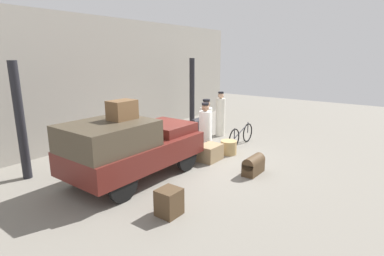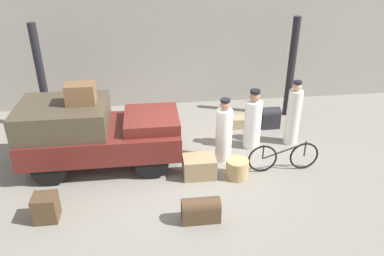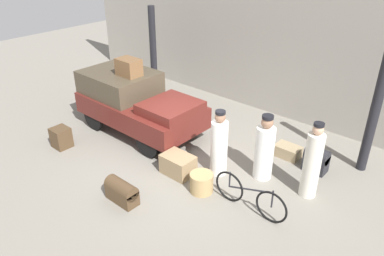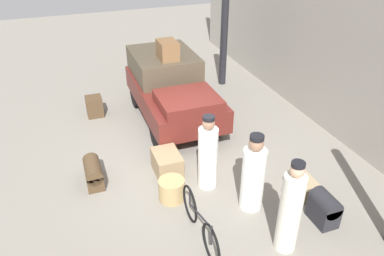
{
  "view_description": "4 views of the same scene",
  "coord_description": "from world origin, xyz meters",
  "px_view_note": "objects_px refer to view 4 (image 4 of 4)",
  "views": [
    {
      "loc": [
        -7.02,
        -5.21,
        3.15
      ],
      "look_at": [
        0.2,
        0.2,
        0.95
      ],
      "focal_mm": 28.0,
      "sensor_mm": 36.0,
      "label": 1
    },
    {
      "loc": [
        -0.79,
        -7.69,
        4.97
      ],
      "look_at": [
        0.2,
        0.2,
        0.95
      ],
      "focal_mm": 35.0,
      "sensor_mm": 36.0,
      "label": 2
    },
    {
      "loc": [
        5.43,
        -5.78,
        5.16
      ],
      "look_at": [
        0.2,
        0.2,
        0.95
      ],
      "focal_mm": 35.0,
      "sensor_mm": 36.0,
      "label": 3
    },
    {
      "loc": [
        6.68,
        -2.16,
        5.02
      ],
      "look_at": [
        0.2,
        0.2,
        0.95
      ],
      "focal_mm": 35.0,
      "sensor_mm": 36.0,
      "label": 4
    }
  ],
  "objects_px": {
    "truck": "(171,86)",
    "trunk_large_brown": "(304,186)",
    "trunk_umber_medium": "(167,163)",
    "suitcase_black_upright": "(93,172)",
    "bicycle": "(200,222)",
    "porter_with_bicycle": "(290,211)",
    "porter_carrying_trunk": "(208,155)",
    "wicker_basket": "(172,190)",
    "trunk_barrel_dark": "(324,208)",
    "trunk_wicker_pale": "(94,106)",
    "trunk_on_truck_roof": "(168,50)",
    "porter_standing_middle": "(253,176)"
  },
  "relations": [
    {
      "from": "bicycle",
      "to": "suitcase_black_upright",
      "type": "xyz_separation_m",
      "value": [
        -2.2,
        -1.54,
        -0.11
      ]
    },
    {
      "from": "porter_with_bicycle",
      "to": "suitcase_black_upright",
      "type": "height_order",
      "value": "porter_with_bicycle"
    },
    {
      "from": "suitcase_black_upright",
      "to": "bicycle",
      "type": "bearing_deg",
      "value": 34.89
    },
    {
      "from": "trunk_umber_medium",
      "to": "trunk_on_truck_roof",
      "type": "distance_m",
      "value": 3.18
    },
    {
      "from": "truck",
      "to": "trunk_large_brown",
      "type": "relative_size",
      "value": 5.76
    },
    {
      "from": "porter_standing_middle",
      "to": "bicycle",
      "type": "bearing_deg",
      "value": -70.38
    },
    {
      "from": "trunk_wicker_pale",
      "to": "porter_standing_middle",
      "type": "bearing_deg",
      "value": 26.2
    },
    {
      "from": "porter_standing_middle",
      "to": "porter_with_bicycle",
      "type": "relative_size",
      "value": 0.91
    },
    {
      "from": "truck",
      "to": "porter_carrying_trunk",
      "type": "xyz_separation_m",
      "value": [
        3.11,
        -0.19,
        -0.16
      ]
    },
    {
      "from": "truck",
      "to": "trunk_on_truck_roof",
      "type": "bearing_deg",
      "value": 180.0
    },
    {
      "from": "porter_carrying_trunk",
      "to": "trunk_wicker_pale",
      "type": "bearing_deg",
      "value": -155.25
    },
    {
      "from": "trunk_wicker_pale",
      "to": "trunk_umber_medium",
      "type": "bearing_deg",
      "value": 19.51
    },
    {
      "from": "trunk_large_brown",
      "to": "trunk_on_truck_roof",
      "type": "xyz_separation_m",
      "value": [
        -4.2,
        -1.55,
        1.7
      ]
    },
    {
      "from": "trunk_wicker_pale",
      "to": "trunk_on_truck_roof",
      "type": "bearing_deg",
      "value": 73.28
    },
    {
      "from": "truck",
      "to": "trunk_large_brown",
      "type": "distance_m",
      "value": 4.37
    },
    {
      "from": "wicker_basket",
      "to": "trunk_large_brown",
      "type": "xyz_separation_m",
      "value": [
        0.74,
        2.57,
        -0.07
      ]
    },
    {
      "from": "wicker_basket",
      "to": "trunk_barrel_dark",
      "type": "height_order",
      "value": "trunk_barrel_dark"
    },
    {
      "from": "trunk_barrel_dark",
      "to": "truck",
      "type": "bearing_deg",
      "value": -163.76
    },
    {
      "from": "porter_with_bicycle",
      "to": "porter_carrying_trunk",
      "type": "bearing_deg",
      "value": -162.63
    },
    {
      "from": "suitcase_black_upright",
      "to": "trunk_on_truck_roof",
      "type": "xyz_separation_m",
      "value": [
        -2.41,
        2.4,
        1.6
      ]
    },
    {
      "from": "wicker_basket",
      "to": "porter_standing_middle",
      "type": "relative_size",
      "value": 0.33
    },
    {
      "from": "porter_carrying_trunk",
      "to": "suitcase_black_upright",
      "type": "relative_size",
      "value": 2.17
    },
    {
      "from": "trunk_large_brown",
      "to": "porter_carrying_trunk",
      "type": "bearing_deg",
      "value": -117.26
    },
    {
      "from": "porter_with_bicycle",
      "to": "trunk_on_truck_roof",
      "type": "relative_size",
      "value": 2.72
    },
    {
      "from": "trunk_barrel_dark",
      "to": "suitcase_black_upright",
      "type": "bearing_deg",
      "value": -124.35
    },
    {
      "from": "porter_with_bicycle",
      "to": "trunk_barrel_dark",
      "type": "bearing_deg",
      "value": 106.0
    },
    {
      "from": "suitcase_black_upright",
      "to": "trunk_large_brown",
      "type": "height_order",
      "value": "suitcase_black_upright"
    },
    {
      "from": "porter_with_bicycle",
      "to": "trunk_wicker_pale",
      "type": "height_order",
      "value": "porter_with_bicycle"
    },
    {
      "from": "truck",
      "to": "suitcase_black_upright",
      "type": "relative_size",
      "value": 4.87
    },
    {
      "from": "trunk_barrel_dark",
      "to": "suitcase_black_upright",
      "type": "distance_m",
      "value": 4.61
    },
    {
      "from": "porter_with_bicycle",
      "to": "trunk_umber_medium",
      "type": "relative_size",
      "value": 2.34
    },
    {
      "from": "trunk_barrel_dark",
      "to": "suitcase_black_upright",
      "type": "xyz_separation_m",
      "value": [
        -2.6,
        -3.81,
        -0.07
      ]
    },
    {
      "from": "truck",
      "to": "porter_with_bicycle",
      "type": "height_order",
      "value": "porter_with_bicycle"
    },
    {
      "from": "trunk_barrel_dark",
      "to": "trunk_large_brown",
      "type": "relative_size",
      "value": 0.98
    },
    {
      "from": "bicycle",
      "to": "porter_with_bicycle",
      "type": "distance_m",
      "value": 1.53
    },
    {
      "from": "trunk_wicker_pale",
      "to": "trunk_barrel_dark",
      "type": "bearing_deg",
      "value": 31.18
    },
    {
      "from": "truck",
      "to": "suitcase_black_upright",
      "type": "distance_m",
      "value": 3.34
    },
    {
      "from": "suitcase_black_upright",
      "to": "trunk_wicker_pale",
      "type": "bearing_deg",
      "value": 172.22
    },
    {
      "from": "bicycle",
      "to": "trunk_umber_medium",
      "type": "distance_m",
      "value": 2.01
    },
    {
      "from": "trunk_on_truck_roof",
      "to": "trunk_umber_medium",
      "type": "bearing_deg",
      "value": -18.21
    },
    {
      "from": "bicycle",
      "to": "trunk_wicker_pale",
      "type": "height_order",
      "value": "bicycle"
    },
    {
      "from": "porter_carrying_trunk",
      "to": "trunk_barrel_dark",
      "type": "relative_size",
      "value": 2.61
    },
    {
      "from": "trunk_umber_medium",
      "to": "suitcase_black_upright",
      "type": "distance_m",
      "value": 1.56
    },
    {
      "from": "trunk_on_truck_roof",
      "to": "porter_carrying_trunk",
      "type": "bearing_deg",
      "value": -3.36
    },
    {
      "from": "porter_with_bicycle",
      "to": "suitcase_black_upright",
      "type": "xyz_separation_m",
      "value": [
        -2.88,
        -2.83,
        -0.56
      ]
    },
    {
      "from": "wicker_basket",
      "to": "trunk_large_brown",
      "type": "relative_size",
      "value": 0.82
    },
    {
      "from": "porter_carrying_trunk",
      "to": "suitcase_black_upright",
      "type": "distance_m",
      "value": 2.43
    },
    {
      "from": "trunk_wicker_pale",
      "to": "suitcase_black_upright",
      "type": "relative_size",
      "value": 0.73
    },
    {
      "from": "truck",
      "to": "trunk_barrel_dark",
      "type": "distance_m",
      "value": 5.06
    },
    {
      "from": "bicycle",
      "to": "porter_with_bicycle",
      "type": "xyz_separation_m",
      "value": [
        0.68,
        1.3,
        0.45
      ]
    }
  ]
}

